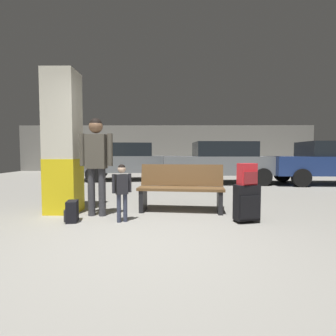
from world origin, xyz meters
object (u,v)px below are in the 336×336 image
bench (181,188)px  parked_car_side (330,162)px  suitcase (247,203)px  child (122,187)px  backpack_dark_floor (72,212)px  parked_car_near (220,161)px  adult (96,156)px  backpack_bright (247,174)px  parked_car_far (128,160)px  structural_pillar (63,143)px

bench → parked_car_side: bearing=38.5°
bench → suitcase: size_ratio=2.73×
bench → child: size_ratio=1.77×
backpack_dark_floor → bench: bearing=23.9°
parked_car_side → parked_car_near: 3.83m
child → adult: size_ratio=0.54×
suitcase → backpack_bright: 0.45m
bench → backpack_dark_floor: size_ratio=4.84×
bench → backpack_dark_floor: (-1.79, -0.79, -0.28)m
child → parked_car_far: parked_car_far is taller
child → parked_car_side: (6.43, 5.13, 0.23)m
structural_pillar → backpack_dark_floor: bearing=-59.7°
suitcase → parked_car_side: size_ratio=0.15×
child → adult: bearing=141.4°
adult → bench: bearing=14.1°
bench → parked_car_near: bearing=70.6°
child → structural_pillar: bearing=150.5°
bench → adult: 1.66m
adult → backpack_dark_floor: size_ratio=5.03×
bench → parked_car_far: parked_car_far is taller
backpack_bright → parked_car_side: size_ratio=0.08×
suitcase → backpack_bright: (0.00, -0.00, 0.45)m
suitcase → parked_car_side: parked_car_side is taller
suitcase → parked_car_near: 5.48m
child → adult: (-0.52, 0.41, 0.49)m
child → parked_car_far: bearing=98.3°
backpack_dark_floor → parked_car_near: parked_car_near is taller
suitcase → adult: 2.65m
bench → adult: size_ratio=0.96×
suitcase → parked_car_near: bearing=83.6°
suitcase → adult: bearing=170.4°
backpack_bright → parked_car_near: size_ratio=0.08×
backpack_bright → parked_car_near: 5.45m
parked_car_far → bench: bearing=-71.4°
suitcase → parked_car_near: size_ratio=0.14×
structural_pillar → bench: 2.35m
adult → parked_car_side: adult is taller
backpack_dark_floor → parked_car_near: size_ratio=0.08×
adult → parked_car_far: bearing=94.0°
adult → backpack_bright: bearing=-9.6°
parked_car_near → parked_car_far: size_ratio=0.98×
parked_car_side → parked_car_near: size_ratio=1.00×
suitcase → parked_car_near: (0.61, 5.42, 0.48)m
backpack_dark_floor → parked_car_far: 6.55m
backpack_bright → parked_car_far: 7.16m
backpack_bright → parked_car_far: parked_car_far is taller
adult → parked_car_near: adult is taller
bench → child: 1.27m
suitcase → child: bearing=179.6°
adult → parked_car_side: bearing=34.2°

